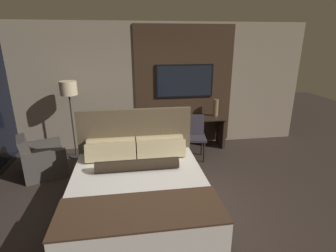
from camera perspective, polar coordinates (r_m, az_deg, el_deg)
name	(u,v)px	position (r m, az deg, el deg)	size (l,w,h in m)	color
ground_plane	(168,208)	(4.16, 0.02, -17.43)	(16.00, 16.00, 0.00)	#332823
wall_back_tv_panel	(155,87)	(6.05, -2.78, 8.54)	(7.20, 0.09, 2.80)	gray
bed	(139,191)	(3.90, -6.36, -13.79)	(1.92, 2.16, 1.33)	#33281E
desk	(186,127)	(6.09, 3.85, -0.17)	(1.76, 0.53, 0.73)	#2D2319
tv	(185,81)	(6.06, 3.61, 9.75)	(1.33, 0.04, 0.75)	black
desk_chair	(194,133)	(5.56, 5.71, -1.47)	(0.52, 0.52, 0.92)	#38333D
armchair_by_window	(42,160)	(5.50, -25.68, -6.75)	(0.94, 0.97, 0.78)	#47423D
floor_lamp	(69,94)	(5.69, -20.74, 6.45)	(0.34, 0.34, 1.64)	#282623
vase_tall	(216,108)	(6.17, 10.33, 3.95)	(0.12, 0.12, 0.39)	#846647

